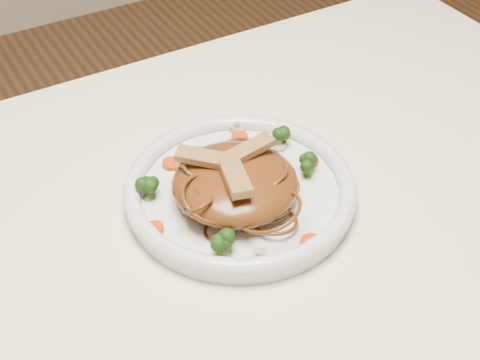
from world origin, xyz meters
TOP-DOWN VIEW (x-y plane):
  - table at (0.00, 0.00)m, footprint 1.20×0.80m
  - plate at (0.07, 0.07)m, footprint 0.31×0.31m
  - noodle_mound at (0.06, 0.06)m, footprint 0.15×0.15m
  - chicken_a at (0.08, 0.07)m, footprint 0.06×0.02m
  - chicken_b at (0.04, 0.09)m, footprint 0.05×0.06m
  - chicken_c at (0.05, 0.04)m, footprint 0.04×0.07m
  - broccoli_0 at (0.15, 0.12)m, footprint 0.03×0.03m
  - broccoli_1 at (-0.02, 0.11)m, footprint 0.03×0.03m
  - broccoli_2 at (0.01, -0.00)m, footprint 0.03×0.03m
  - broccoli_3 at (0.15, 0.06)m, footprint 0.03×0.03m
  - carrot_0 at (0.12, 0.15)m, footprint 0.03×0.03m
  - carrot_1 at (-0.04, 0.06)m, footprint 0.03×0.03m
  - carrot_2 at (0.17, 0.07)m, footprint 0.02×0.02m
  - carrot_3 at (0.02, 0.15)m, footprint 0.03×0.03m
  - carrot_4 at (0.09, -0.04)m, footprint 0.02×0.02m
  - mushroom_0 at (0.04, -0.03)m, footprint 0.03×0.03m
  - mushroom_1 at (0.15, 0.12)m, footprint 0.03×0.03m
  - mushroom_2 at (-0.02, 0.13)m, footprint 0.03×0.03m
  - mushroom_3 at (0.12, 0.17)m, footprint 0.03×0.03m

SIDE VIEW (x-z plane):
  - table at x=0.00m, z-range 0.28..1.03m
  - plate at x=0.07m, z-range 0.75..0.77m
  - carrot_0 at x=0.12m, z-range 0.77..0.77m
  - carrot_1 at x=-0.04m, z-range 0.77..0.77m
  - carrot_2 at x=0.17m, z-range 0.77..0.77m
  - carrot_3 at x=0.02m, z-range 0.77..0.77m
  - carrot_4 at x=0.09m, z-range 0.77..0.77m
  - mushroom_0 at x=0.04m, z-range 0.77..0.77m
  - mushroom_1 at x=0.15m, z-range 0.77..0.77m
  - mushroom_2 at x=-0.02m, z-range 0.77..0.77m
  - mushroom_3 at x=0.12m, z-range 0.77..0.77m
  - broccoli_1 at x=-0.02m, z-range 0.77..0.79m
  - broccoli_3 at x=0.15m, z-range 0.77..0.80m
  - broccoli_0 at x=0.15m, z-range 0.77..0.80m
  - broccoli_2 at x=0.01m, z-range 0.77..0.80m
  - noodle_mound at x=0.06m, z-range 0.77..0.81m
  - chicken_a at x=0.08m, z-range 0.81..0.82m
  - chicken_b at x=0.04m, z-range 0.81..0.82m
  - chicken_c at x=0.05m, z-range 0.81..0.82m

